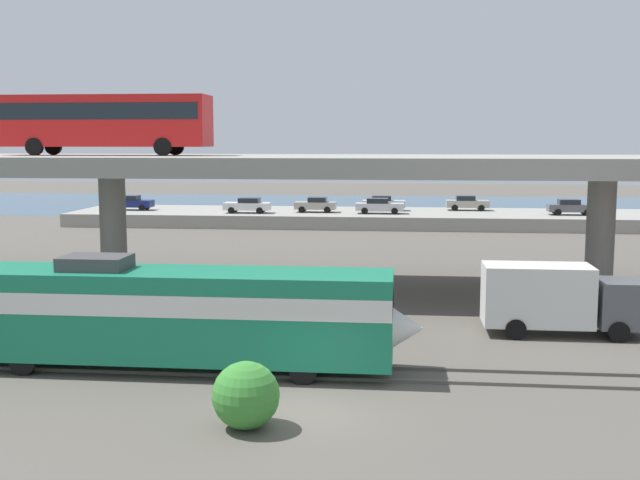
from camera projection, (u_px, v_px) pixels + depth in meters
name	position (u px, v px, depth m)	size (l,w,h in m)	color
ground_plane	(304.00, 411.00, 24.53)	(260.00, 260.00, 0.00)	#565149
rail_strip_near	(316.00, 378.00, 27.71)	(110.00, 0.12, 0.12)	#59544C
rail_strip_far	(320.00, 366.00, 29.23)	(110.00, 0.12, 0.12)	#59544C
train_locomotive	(192.00, 311.00, 28.69)	(17.36, 3.04, 4.18)	#197A56
highway_overpass	(349.00, 169.00, 43.40)	(96.00, 11.20, 7.52)	gray
transit_bus_on_overpass	(105.00, 119.00, 44.92)	(12.00, 2.68, 3.40)	red
service_truck_west	(558.00, 297.00, 33.99)	(6.80, 2.46, 3.04)	#515459
pier_parking_lot	(373.00, 218.00, 78.71)	(60.08, 11.64, 1.28)	gray
parked_car_0	(571.00, 207.00, 75.11)	(4.36, 1.82, 1.50)	#515459
parked_car_1	(379.00, 206.00, 76.53)	(4.65, 1.92, 1.50)	#B7B7BC
parked_car_2	(248.00, 205.00, 77.17)	(4.50, 2.00, 1.50)	silver
parked_car_3	(131.00, 202.00, 80.43)	(4.27, 1.84, 1.50)	navy
parked_car_4	(316.00, 204.00, 77.99)	(4.05, 1.99, 1.50)	#9E998C
parked_car_5	(467.00, 203.00, 80.05)	(4.27, 1.93, 1.50)	#9E998C
parked_car_6	(383.00, 203.00, 79.89)	(4.33, 1.90, 1.50)	#B7B7BC
harbor_water	(380.00, 206.00, 101.48)	(140.00, 36.00, 0.01)	#385B7A
shrub_right	(246.00, 395.00, 22.94)	(1.99, 1.99, 1.99)	#388532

